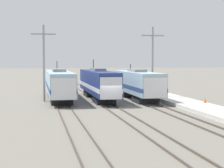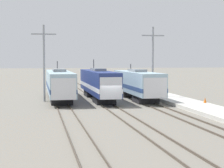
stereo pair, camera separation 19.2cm
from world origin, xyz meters
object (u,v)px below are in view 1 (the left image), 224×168
catenary_tower_left (44,61)px  catenary_tower_right (152,61)px  locomotive_center (98,84)px  locomotive_far_left (59,84)px  traffic_cone (205,100)px  locomotive_far_right (138,84)px

catenary_tower_left → catenary_tower_right: size_ratio=1.00×
locomotive_center → catenary_tower_right: (7.31, -0.69, 3.07)m
locomotive_far_left → traffic_cone: bearing=-32.7°
catenary_tower_left → locomotive_far_right: bearing=-1.4°
traffic_cone → catenary_tower_right: bearing=111.9°
locomotive_far_left → catenary_tower_right: bearing=-6.8°
locomotive_far_right → catenary_tower_left: 12.73m
locomotive_far_right → catenary_tower_right: catenary_tower_right is taller
traffic_cone → locomotive_far_right: bearing=123.8°
catenary_tower_left → traffic_cone: size_ratio=15.61×
catenary_tower_left → catenary_tower_right: same height
locomotive_far_right → catenary_tower_left: catenary_tower_left is taller
catenary_tower_left → locomotive_far_left: bearing=36.9°
locomotive_far_left → locomotive_far_right: bearing=-9.9°
locomotive_far_right → catenary_tower_left: bearing=178.6°
locomotive_center → locomotive_far_left: bearing=171.2°
traffic_cone → locomotive_far_left: bearing=147.3°
locomotive_far_left → catenary_tower_left: (-1.99, -1.49, 3.11)m
locomotive_far_left → catenary_tower_right: size_ratio=1.98×
locomotive_center → locomotive_far_right: (5.17, -1.00, -0.06)m
locomotive_far_right → catenary_tower_right: bearing=8.2°
catenary_tower_left → traffic_cone: bearing=-26.0°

